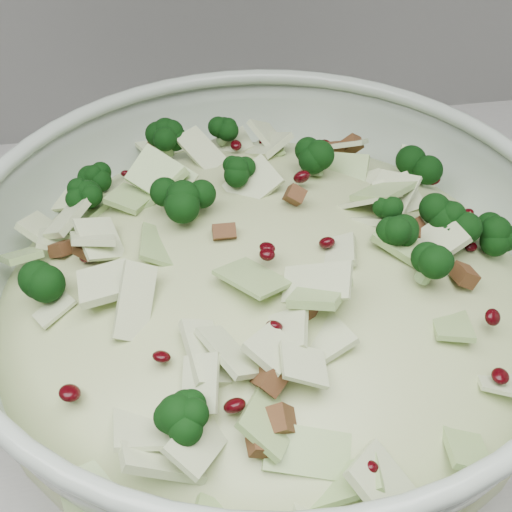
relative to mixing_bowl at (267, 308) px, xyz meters
The scene contains 2 objects.
mixing_bowl is the anchor object (origin of this frame).
salad 0.03m from the mixing_bowl, behind, with size 0.47×0.47×0.16m.
Camera 1 is at (0.20, 1.27, 1.34)m, focal length 50.00 mm.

